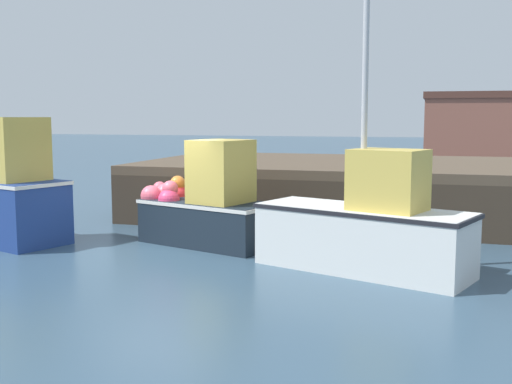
# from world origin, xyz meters

# --- Properties ---
(ground) EXTENTS (120.00, 160.00, 0.10)m
(ground) POSITION_xyz_m (0.00, 0.00, -0.05)
(ground) COLOR #334C60
(pier) EXTENTS (11.50, 7.15, 1.62)m
(pier) POSITION_xyz_m (3.10, 5.83, 1.34)
(pier) COLOR brown
(pier) RESTS_ON ground
(fishing_boat_near_left) EXTENTS (3.36, 2.45, 2.96)m
(fishing_boat_near_left) POSITION_xyz_m (-3.68, -0.14, 1.12)
(fishing_boat_near_left) COLOR navy
(fishing_boat_near_left) RESTS_ON ground
(fishing_boat_near_right) EXTENTS (3.51, 2.38, 2.45)m
(fishing_boat_near_right) POSITION_xyz_m (0.93, 0.91, 0.91)
(fishing_boat_near_right) COLOR #19232D
(fishing_boat_near_right) RESTS_ON ground
(fishing_boat_mid) EXTENTS (4.42, 2.76, 5.32)m
(fishing_boat_mid) POSITION_xyz_m (4.75, -0.64, 0.85)
(fishing_boat_mid) COLOR silver
(fishing_boat_mid) RESTS_ON ground
(warehouse) EXTENTS (6.56, 6.66, 4.80)m
(warehouse) POSITION_xyz_m (8.06, 38.90, 2.42)
(warehouse) COLOR brown
(warehouse) RESTS_ON ground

